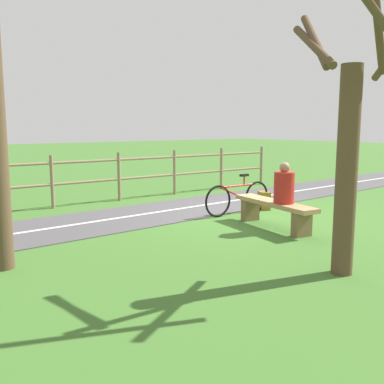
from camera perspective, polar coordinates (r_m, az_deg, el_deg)
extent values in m
plane|color=#3D6B28|center=(9.37, 6.60, -2.74)|extent=(80.00, 80.00, 0.00)
cube|color=#4C494C|center=(8.18, -19.57, -4.80)|extent=(2.83, 36.04, 0.02)
cube|color=silver|center=(8.18, -19.58, -4.73)|extent=(0.74, 32.00, 0.00)
cube|color=#A88456|center=(8.03, 10.72, -1.46)|extent=(1.96, 0.69, 0.08)
cube|color=brown|center=(7.54, 14.16, -4.13)|extent=(0.21, 0.36, 0.41)
cube|color=brown|center=(8.63, 7.63, -2.34)|extent=(0.21, 0.36, 0.41)
cylinder|color=#B2231E|center=(7.79, 11.96, 0.55)|extent=(0.41, 0.41, 0.55)
sphere|color=#9E755B|center=(7.75, 12.04, 3.16)|extent=(0.18, 0.18, 0.18)
torus|color=black|center=(8.84, 3.44, -1.22)|extent=(0.07, 0.66, 0.66)
torus|color=black|center=(9.55, 8.47, -0.55)|extent=(0.07, 0.66, 0.66)
cylinder|color=red|center=(9.14, 6.08, 0.83)|extent=(0.08, 0.92, 0.04)
cylinder|color=red|center=(9.06, 5.30, -0.11)|extent=(0.06, 0.66, 0.31)
cylinder|color=red|center=(9.24, 6.84, 1.53)|extent=(0.03, 0.03, 0.20)
cube|color=black|center=(9.23, 6.85, 2.20)|extent=(0.09, 0.20, 0.05)
cube|color=olive|center=(9.82, 9.39, -1.10)|extent=(0.39, 0.35, 0.40)
cube|color=#A57A2A|center=(9.79, 8.66, -1.46)|extent=(0.22, 0.15, 0.18)
cylinder|color=#847051|center=(13.96, 9.06, 3.44)|extent=(0.08, 0.08, 1.20)
cylinder|color=#847051|center=(12.80, 3.86, 3.06)|extent=(0.08, 0.08, 1.20)
cylinder|color=#847051|center=(11.77, -2.29, 2.59)|extent=(0.08, 0.08, 1.20)
cylinder|color=#847051|center=(10.90, -9.53, 1.99)|extent=(0.08, 0.08, 1.20)
cylinder|color=#847051|center=(10.23, -17.85, 1.27)|extent=(0.08, 0.08, 1.20)
cylinder|color=#847051|center=(10.49, -13.64, 3.93)|extent=(0.24, 11.74, 0.06)
cylinder|color=#847051|center=(10.54, -13.54, 1.32)|extent=(0.24, 11.74, 0.06)
cylinder|color=brown|center=(5.63, 19.59, 2.46)|extent=(0.26, 0.26, 2.56)
cylinder|color=brown|center=(5.45, 15.62, 17.95)|extent=(0.96, 0.58, 0.65)
cylinder|color=brown|center=(5.32, 23.24, 20.42)|extent=(0.57, 0.94, 1.10)
cylinder|color=brown|center=(5.53, 15.80, 18.52)|extent=(0.84, 0.64, 0.78)
cylinder|color=brown|center=(5.62, 23.29, 18.55)|extent=(0.25, 0.63, 0.87)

